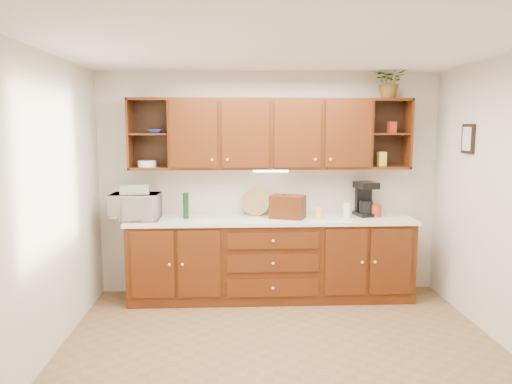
{
  "coord_description": "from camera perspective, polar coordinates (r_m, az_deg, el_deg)",
  "views": [
    {
      "loc": [
        -0.43,
        -4.12,
        1.98
      ],
      "look_at": [
        -0.18,
        1.15,
        1.28
      ],
      "focal_mm": 35.0,
      "sensor_mm": 36.0,
      "label": 1
    }
  ],
  "objects": [
    {
      "name": "plate_stack",
      "position": [
        5.79,
        -12.36,
        3.17
      ],
      "size": [
        0.22,
        0.22,
        0.07
      ],
      "primitive_type": "cylinder",
      "rotation": [
        0.0,
        0.0,
        -0.07
      ],
      "color": "white",
      "rests_on": "upper_cabinets"
    },
    {
      "name": "canister_yellow",
      "position": [
        5.69,
        7.15,
        -2.43
      ],
      "size": [
        0.11,
        0.11,
        0.12
      ],
      "primitive_type": "cylinder",
      "rotation": [
        0.0,
        0.0,
        0.17
      ],
      "color": "yellow",
      "rests_on": "countertop"
    },
    {
      "name": "undercabinet_light",
      "position": [
        5.7,
        1.68,
        2.42
      ],
      "size": [
        0.4,
        0.05,
        0.02
      ],
      "primitive_type": "cube",
      "color": "white",
      "rests_on": "upper_cabinets"
    },
    {
      "name": "wicker_basket",
      "position": [
        5.75,
        -13.56,
        -2.42
      ],
      "size": [
        0.33,
        0.33,
        0.13
      ],
      "primitive_type": "cylinder",
      "rotation": [
        0.0,
        0.0,
        0.43
      ],
      "color": "#A37E44",
      "rests_on": "countertop"
    },
    {
      "name": "canister_red",
      "position": [
        5.91,
        13.58,
        -2.1
      ],
      "size": [
        0.12,
        0.12,
        0.14
      ],
      "primitive_type": "cylinder",
      "rotation": [
        0.0,
        0.0,
        -0.06
      ],
      "color": "#9B2B16",
      "rests_on": "countertop"
    },
    {
      "name": "potted_plant",
      "position": [
        5.96,
        15.09,
        12.1
      ],
      "size": [
        0.42,
        0.39,
        0.38
      ],
      "primitive_type": "imported",
      "rotation": [
        0.0,
        0.0,
        -0.34
      ],
      "color": "#999999",
      "rests_on": "upper_cabinets"
    },
    {
      "name": "pantry_box_red",
      "position": [
        5.97,
        15.26,
        7.14
      ],
      "size": [
        0.1,
        0.09,
        0.13
      ],
      "primitive_type": "cube",
      "rotation": [
        0.0,
        0.0,
        0.17
      ],
      "color": "#9B2B16",
      "rests_on": "upper_cabinets"
    },
    {
      "name": "ceiling",
      "position": [
        4.19,
        3.37,
        16.05
      ],
      "size": [
        4.0,
        4.0,
        0.0
      ],
      "primitive_type": "plane",
      "rotation": [
        3.14,
        0.0,
        0.0
      ],
      "color": "white",
      "rests_on": "back_wall"
    },
    {
      "name": "base_cabinets",
      "position": [
        5.8,
        1.7,
        -7.75
      ],
      "size": [
        3.2,
        0.6,
        0.9
      ],
      "primitive_type": "cube",
      "color": "#391906",
      "rests_on": "floor"
    },
    {
      "name": "coffee_maker",
      "position": [
        5.96,
        12.37,
        -0.82
      ],
      "size": [
        0.27,
        0.31,
        0.4
      ],
      "rotation": [
        0.0,
        0.0,
        0.21
      ],
      "color": "black",
      "rests_on": "countertop"
    },
    {
      "name": "left_wall",
      "position": [
        4.47,
        -23.24,
        -1.82
      ],
      "size": [
        0.0,
        3.5,
        3.5
      ],
      "primitive_type": "plane",
      "rotation": [
        1.57,
        0.0,
        1.57
      ],
      "color": "beige",
      "rests_on": "floor"
    },
    {
      "name": "wine_bottle",
      "position": [
        5.68,
        -8.02,
        -1.55
      ],
      "size": [
        0.08,
        0.08,
        0.3
      ],
      "primitive_type": "cylinder",
      "rotation": [
        0.0,
        0.0,
        -0.29
      ],
      "color": "black",
      "rests_on": "countertop"
    },
    {
      "name": "microwave",
      "position": [
        5.72,
        -13.61,
        -1.63
      ],
      "size": [
        0.54,
        0.37,
        0.29
      ],
      "primitive_type": "imported",
      "rotation": [
        0.0,
        0.0,
        -0.02
      ],
      "color": "beige",
      "rests_on": "countertop"
    },
    {
      "name": "upper_cabinets",
      "position": [
        5.73,
        1.75,
        6.68
      ],
      "size": [
        3.2,
        0.33,
        0.8
      ],
      "color": "#391906",
      "rests_on": "back_wall"
    },
    {
      "name": "mug_tree",
      "position": [
        5.69,
        3.25,
        -2.55
      ],
      "size": [
        0.25,
        0.25,
        0.27
      ],
      "rotation": [
        0.0,
        0.0,
        0.29
      ],
      "color": "#391906",
      "rests_on": "countertop"
    },
    {
      "name": "pantry_box_yellow",
      "position": [
        5.96,
        14.19,
        3.68
      ],
      "size": [
        0.1,
        0.08,
        0.16
      ],
      "primitive_type": "cube",
      "rotation": [
        0.0,
        0.0,
        0.1
      ],
      "color": "yellow",
      "rests_on": "upper_cabinets"
    },
    {
      "name": "floor",
      "position": [
        4.59,
        3.11,
        -17.99
      ],
      "size": [
        4.0,
        4.0,
        0.0
      ],
      "primitive_type": "plane",
      "color": "brown",
      "rests_on": "ground"
    },
    {
      "name": "towel_stack",
      "position": [
        5.7,
        -13.67,
        0.29
      ],
      "size": [
        0.34,
        0.27,
        0.09
      ],
      "primitive_type": "cube",
      "rotation": [
        0.0,
        0.0,
        0.13
      ],
      "color": "tan",
      "rests_on": "microwave"
    },
    {
      "name": "bread_box",
      "position": [
        5.66,
        3.64,
        -1.7
      ],
      "size": [
        0.43,
        0.36,
        0.26
      ],
      "primitive_type": "cube",
      "rotation": [
        0.0,
        0.0,
        -0.39
      ],
      "color": "#391906",
      "rests_on": "countertop"
    },
    {
      "name": "back_wall",
      "position": [
        5.93,
        1.52,
        0.97
      ],
      "size": [
        4.0,
        0.0,
        4.0
      ],
      "primitive_type": "plane",
      "rotation": [
        1.57,
        0.0,
        0.0
      ],
      "color": "beige",
      "rests_on": "floor"
    },
    {
      "name": "countertop",
      "position": [
        5.68,
        1.73,
        -3.2
      ],
      "size": [
        3.24,
        0.64,
        0.04
      ],
      "primitive_type": "cube",
      "color": "silver",
      "rests_on": "base_cabinets"
    },
    {
      "name": "woven_tray",
      "position": [
        5.84,
        0.01,
        -2.61
      ],
      "size": [
        0.34,
        0.16,
        0.32
      ],
      "primitive_type": "cylinder",
      "rotation": [
        1.36,
        0.0,
        -0.25
      ],
      "color": "#A37E44",
      "rests_on": "countertop"
    },
    {
      "name": "bowl_stack",
      "position": [
        5.74,
        -11.5,
        6.82
      ],
      "size": [
        0.2,
        0.2,
        0.04
      ],
      "primitive_type": "imported",
      "rotation": [
        0.0,
        0.0,
        0.14
      ],
      "color": "navy",
      "rests_on": "upper_cabinets"
    },
    {
      "name": "canister_white",
      "position": [
        5.76,
        10.35,
        -2.11
      ],
      "size": [
        0.09,
        0.09,
        0.17
      ],
      "primitive_type": "cylinder",
      "rotation": [
        0.0,
        0.0,
        0.12
      ],
      "color": "white",
      "rests_on": "countertop"
    },
    {
      "name": "framed_picture",
      "position": [
        5.57,
        23.08,
        5.62
      ],
      "size": [
        0.03,
        0.24,
        0.3
      ],
      "primitive_type": "cube",
      "color": "black",
      "rests_on": "right_wall"
    }
  ]
}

